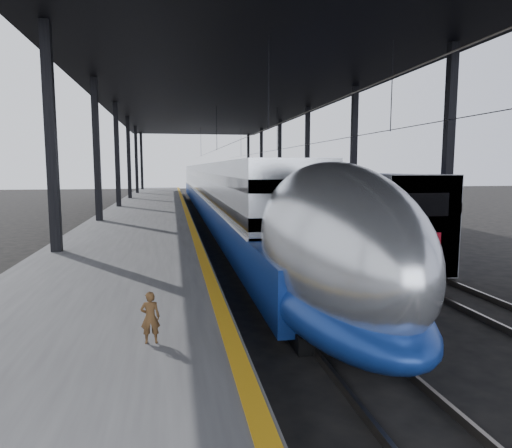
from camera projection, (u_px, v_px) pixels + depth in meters
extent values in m
plane|color=black|center=(235.00, 311.00, 12.77)|extent=(160.00, 160.00, 0.00)
cube|color=#4C4C4F|center=(146.00, 219.00, 31.59)|extent=(6.00, 80.00, 1.00)
cube|color=orange|center=(186.00, 211.00, 32.04)|extent=(0.30, 80.00, 0.01)
cube|color=slate|center=(214.00, 223.00, 32.51)|extent=(0.08, 80.00, 0.16)
cube|color=slate|center=(234.00, 223.00, 32.77)|extent=(0.08, 80.00, 0.16)
cube|color=slate|center=(283.00, 222.00, 33.41)|extent=(0.08, 80.00, 0.16)
cube|color=slate|center=(302.00, 221.00, 33.67)|extent=(0.08, 80.00, 0.16)
cube|color=black|center=(52.00, 153.00, 16.05)|extent=(0.35, 0.35, 9.00)
cube|color=black|center=(448.00, 156.00, 18.83)|extent=(0.35, 0.35, 9.00)
cube|color=black|center=(97.00, 159.00, 25.81)|extent=(0.35, 0.35, 9.00)
cube|color=black|center=(354.00, 160.00, 28.59)|extent=(0.35, 0.35, 9.00)
cube|color=black|center=(117.00, 162.00, 35.57)|extent=(0.35, 0.35, 9.00)
cube|color=black|center=(307.00, 162.00, 38.35)|extent=(0.35, 0.35, 9.00)
cube|color=black|center=(129.00, 163.00, 45.33)|extent=(0.35, 0.35, 9.00)
cube|color=black|center=(280.00, 163.00, 48.11)|extent=(0.35, 0.35, 9.00)
cube|color=black|center=(136.00, 164.00, 55.09)|extent=(0.35, 0.35, 9.00)
cube|color=black|center=(261.00, 164.00, 57.87)|extent=(0.35, 0.35, 9.00)
cube|color=black|center=(142.00, 165.00, 64.85)|extent=(0.35, 0.35, 9.00)
cube|color=black|center=(248.00, 165.00, 67.63)|extent=(0.35, 0.35, 9.00)
cube|color=black|center=(222.00, 92.00, 31.50)|extent=(18.00, 75.00, 0.45)
cylinder|color=slate|center=(224.00, 146.00, 31.98)|extent=(0.03, 74.00, 0.03)
cylinder|color=slate|center=(293.00, 147.00, 32.88)|extent=(0.03, 74.00, 0.03)
cube|color=silver|center=(213.00, 187.00, 41.59)|extent=(2.89, 57.00, 3.99)
cube|color=navy|center=(214.00, 202.00, 40.28)|extent=(2.97, 62.00, 1.55)
cube|color=silver|center=(213.00, 192.00, 41.65)|extent=(2.99, 57.00, 0.10)
cube|color=black|center=(212.00, 174.00, 41.45)|extent=(2.93, 57.00, 0.42)
cube|color=black|center=(213.00, 187.00, 41.59)|extent=(2.93, 57.00, 0.42)
ellipsoid|color=silver|center=(329.00, 246.00, 10.86)|extent=(2.89, 8.40, 3.99)
ellipsoid|color=navy|center=(328.00, 293.00, 11.00)|extent=(2.97, 8.40, 1.70)
ellipsoid|color=black|center=(379.00, 226.00, 8.23)|extent=(1.50, 2.20, 0.90)
cube|color=black|center=(328.00, 324.00, 11.10)|extent=(2.19, 2.60, 0.40)
cube|color=black|center=(225.00, 221.00, 32.57)|extent=(2.19, 2.60, 0.40)
cube|color=navy|center=(335.00, 207.00, 24.64)|extent=(2.68, 18.00, 3.64)
cube|color=gray|center=(417.00, 226.00, 16.44)|extent=(2.73, 1.20, 3.69)
cube|color=black|center=(427.00, 205.00, 15.74)|extent=(1.63, 0.06, 0.81)
cube|color=#A60C1C|center=(425.00, 240.00, 15.89)|extent=(1.15, 0.06, 0.53)
cube|color=gray|center=(265.00, 190.00, 43.18)|extent=(2.68, 18.00, 3.64)
cube|color=gray|center=(237.00, 184.00, 61.73)|extent=(2.68, 18.00, 3.64)
cube|color=black|center=(385.00, 260.00, 18.99)|extent=(2.11, 2.40, 0.36)
cube|color=black|center=(271.00, 211.00, 40.47)|extent=(2.11, 2.40, 0.36)
imported|color=#4F341A|center=(150.00, 317.00, 7.77)|extent=(0.33, 0.22, 0.91)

